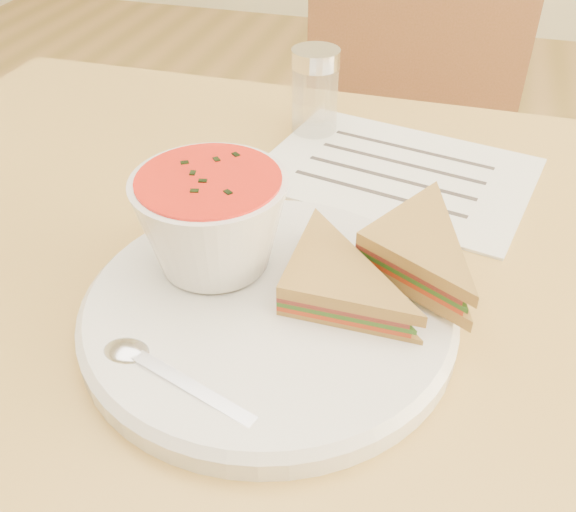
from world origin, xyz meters
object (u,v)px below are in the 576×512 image
(soup_bowl, at_px, (212,226))
(plate, at_px, (269,311))
(dining_table, at_px, (292,482))
(chair_far, at_px, (408,221))
(condiment_shaker, at_px, (315,92))

(soup_bowl, bearing_deg, plate, -28.86)
(dining_table, relative_size, soup_bowl, 8.19)
(plate, bearing_deg, dining_table, 94.56)
(chair_far, xyz_separation_m, soup_bowl, (-0.12, -0.60, 0.37))
(plate, height_order, condiment_shaker, condiment_shaker)
(soup_bowl, xyz_separation_m, condiment_shaker, (0.01, 0.29, -0.01))
(chair_far, bearing_deg, plate, 73.19)
(dining_table, bearing_deg, plate, -85.44)
(condiment_shaker, bearing_deg, dining_table, -80.32)
(chair_far, bearing_deg, soup_bowl, 67.68)
(chair_far, xyz_separation_m, condiment_shaker, (-0.11, -0.30, 0.36))
(chair_far, bearing_deg, dining_table, 71.35)
(dining_table, relative_size, chair_far, 1.13)
(dining_table, height_order, plate, plate)
(dining_table, height_order, chair_far, chair_far)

